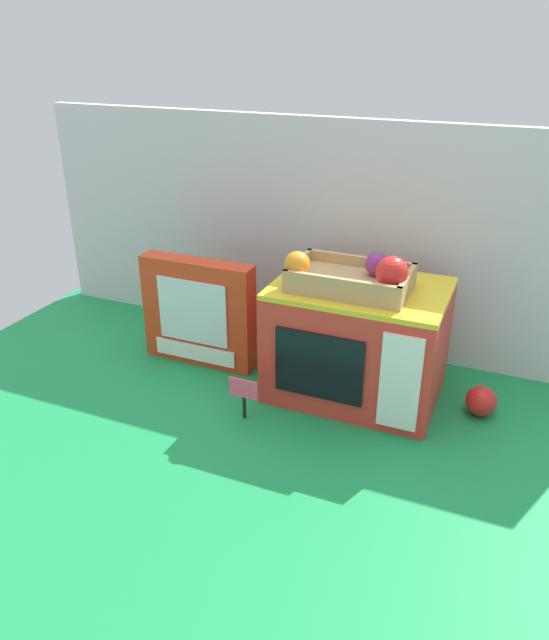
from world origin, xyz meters
The scene contains 7 objects.
ground_plane centered at (0.00, 0.00, 0.00)m, with size 1.70×1.70×0.00m, color #198C47.
display_back_panel centered at (0.00, 0.25, 0.30)m, with size 1.61×0.03×0.61m, color silver.
toy_microwave centered at (0.20, 0.01, 0.14)m, with size 0.39×0.29×0.27m.
food_groups_crate centered at (0.19, -0.02, 0.31)m, with size 0.27×0.16×0.10m.
cookie_set_box centered at (-0.22, 0.00, 0.14)m, with size 0.30×0.06×0.28m.
price_sign centered at (0.00, -0.20, 0.07)m, with size 0.07×0.01×0.10m.
loose_toy_apple centered at (0.49, 0.03, 0.03)m, with size 0.07×0.07×0.07m, color red.
Camera 1 is at (0.52, -1.24, 0.80)m, focal length 34.40 mm.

